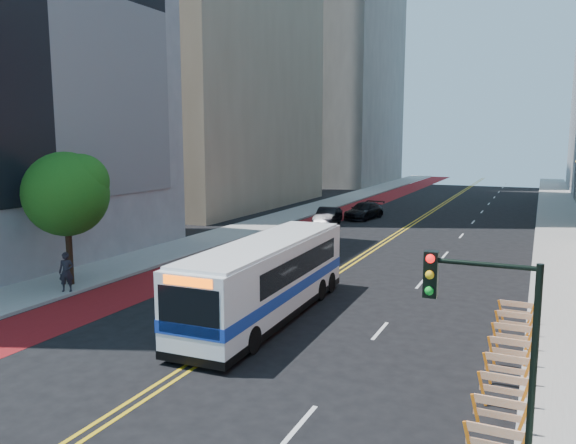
# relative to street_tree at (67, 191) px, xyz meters

# --- Properties ---
(ground) EXTENTS (160.00, 160.00, 0.00)m
(ground) POSITION_rel_street_tree_xyz_m (11.24, -6.04, -4.91)
(ground) COLOR black
(ground) RESTS_ON ground
(sidewalk_left) EXTENTS (4.00, 140.00, 0.15)m
(sidewalk_left) POSITION_rel_street_tree_xyz_m (-0.76, 23.96, -4.84)
(sidewalk_left) COLOR gray
(sidewalk_left) RESTS_ON ground
(sidewalk_right) EXTENTS (4.00, 140.00, 0.15)m
(sidewalk_right) POSITION_rel_street_tree_xyz_m (23.24, 23.96, -4.84)
(sidewalk_right) COLOR gray
(sidewalk_right) RESTS_ON ground
(bus_lane_paint) EXTENTS (3.60, 140.00, 0.01)m
(bus_lane_paint) POSITION_rel_street_tree_xyz_m (3.14, 23.96, -4.91)
(bus_lane_paint) COLOR maroon
(bus_lane_paint) RESTS_ON ground
(center_line_inner) EXTENTS (0.14, 140.00, 0.01)m
(center_line_inner) POSITION_rel_street_tree_xyz_m (11.06, 23.96, -4.91)
(center_line_inner) COLOR gold
(center_line_inner) RESTS_ON ground
(center_line_outer) EXTENTS (0.14, 140.00, 0.01)m
(center_line_outer) POSITION_rel_street_tree_xyz_m (11.42, 23.96, -4.91)
(center_line_outer) COLOR gold
(center_line_outer) RESTS_ON ground
(lane_dashes) EXTENTS (0.14, 98.20, 0.01)m
(lane_dashes) POSITION_rel_street_tree_xyz_m (16.04, 31.96, -4.90)
(lane_dashes) COLOR silver
(lane_dashes) RESTS_ON ground
(construction_barriers) EXTENTS (1.42, 10.91, 1.00)m
(construction_barriers) POSITION_rel_street_tree_xyz_m (20.84, -2.62, -4.24)
(construction_barriers) COLOR orange
(construction_barriers) RESTS_ON ground
(street_tree) EXTENTS (4.20, 4.20, 6.70)m
(street_tree) POSITION_rel_street_tree_xyz_m (0.00, 0.00, 0.00)
(street_tree) COLOR black
(street_tree) RESTS_ON sidewalk_left
(traffic_signal) EXTENTS (2.21, 0.34, 5.07)m
(traffic_signal) POSITION_rel_street_tree_xyz_m (20.66, -9.55, -1.19)
(traffic_signal) COLOR black
(traffic_signal) RESTS_ON sidewalk_right
(transit_bus) EXTENTS (2.98, 12.05, 3.29)m
(transit_bus) POSITION_rel_street_tree_xyz_m (11.25, -0.27, -3.19)
(transit_bus) COLOR white
(transit_bus) RESTS_ON ground
(car_a) EXTENTS (2.44, 4.65, 1.51)m
(car_a) POSITION_rel_street_tree_xyz_m (5.30, 15.03, -4.16)
(car_a) COLOR black
(car_a) RESTS_ON ground
(car_b) EXTENTS (2.22, 4.91, 1.56)m
(car_b) POSITION_rel_street_tree_xyz_m (4.69, 24.65, -4.13)
(car_b) COLOR black
(car_b) RESTS_ON ground
(car_c) EXTENTS (3.01, 5.57, 1.53)m
(car_c) POSITION_rel_street_tree_xyz_m (6.38, 29.97, -4.14)
(car_c) COLOR black
(car_c) RESTS_ON ground
(pedestrian) EXTENTS (0.84, 0.74, 1.93)m
(pedestrian) POSITION_rel_street_tree_xyz_m (0.84, -1.18, -3.80)
(pedestrian) COLOR black
(pedestrian) RESTS_ON sidewalk_left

